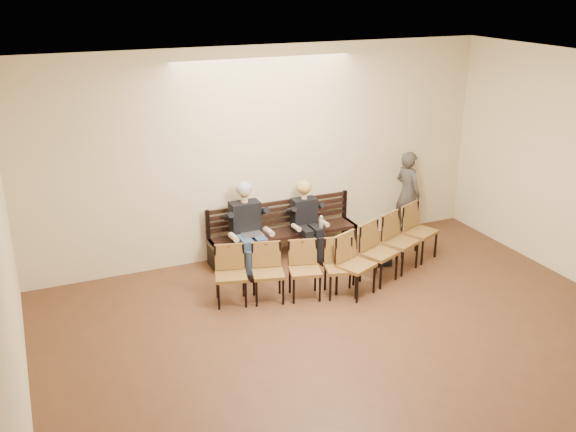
% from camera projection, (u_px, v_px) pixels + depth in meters
% --- Properties ---
extents(ground, '(10.00, 10.00, 0.00)m').
position_uv_depth(ground, '(436.00, 421.00, 6.91)').
color(ground, '#53311C').
rests_on(ground, ground).
extents(room_walls, '(8.02, 10.01, 3.51)m').
position_uv_depth(room_walls, '(411.00, 177.00, 6.69)').
color(room_walls, beige).
rests_on(room_walls, ground).
extents(bench, '(2.60, 0.90, 0.45)m').
position_uv_depth(bench, '(284.00, 244.00, 10.90)').
color(bench, black).
rests_on(bench, ground).
extents(seated_man, '(0.60, 0.83, 1.44)m').
position_uv_depth(seated_man, '(247.00, 225.00, 10.36)').
color(seated_man, black).
rests_on(seated_man, ground).
extents(seated_woman, '(0.52, 0.72, 1.20)m').
position_uv_depth(seated_woman, '(306.00, 223.00, 10.80)').
color(seated_woman, black).
rests_on(seated_woman, ground).
extents(laptop, '(0.37, 0.32, 0.24)m').
position_uv_depth(laptop, '(252.00, 236.00, 10.31)').
color(laptop, silver).
rests_on(laptop, bench).
extents(water_bottle, '(0.08, 0.08, 0.22)m').
position_uv_depth(water_bottle, '(321.00, 229.00, 10.64)').
color(water_bottle, silver).
rests_on(water_bottle, bench).
extents(bag, '(0.38, 0.30, 0.25)m').
position_uv_depth(bag, '(380.00, 258.00, 10.61)').
color(bag, black).
rests_on(bag, ground).
extents(passerby, '(0.54, 0.72, 1.79)m').
position_uv_depth(passerby, '(408.00, 187.00, 11.68)').
color(passerby, '#3A342F').
rests_on(passerby, ground).
extents(chair_row_front, '(2.28, 1.39, 0.93)m').
position_uv_depth(chair_row_front, '(390.00, 248.00, 10.14)').
color(chair_row_front, brown).
rests_on(chair_row_front, ground).
extents(chair_row_back, '(2.13, 0.96, 0.86)m').
position_uv_depth(chair_row_back, '(287.00, 272.00, 9.39)').
color(chair_row_back, brown).
rests_on(chair_row_back, ground).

